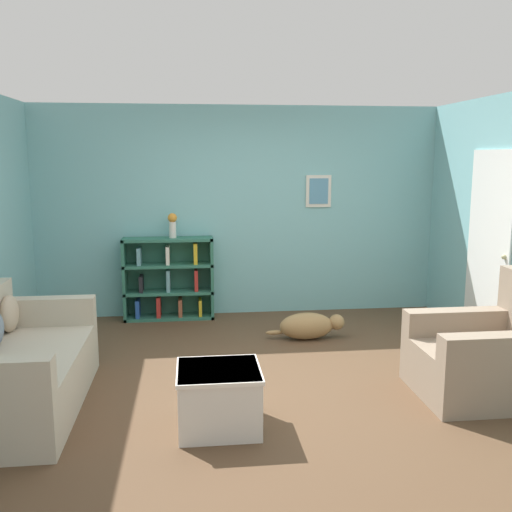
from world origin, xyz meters
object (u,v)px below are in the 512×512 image
object	(u,v)px
bookshelf	(169,279)
coffee_table	(219,397)
dog	(309,326)
vase	(172,224)
recliner_chair	(491,356)
couch	(12,369)

from	to	relation	value
bookshelf	coffee_table	bearing A→B (deg)	-81.23
coffee_table	dog	bearing A→B (deg)	61.09
vase	dog	bearing A→B (deg)	-33.90
bookshelf	dog	world-z (taller)	bookshelf
dog	vase	distance (m)	2.06
coffee_table	recliner_chair	bearing A→B (deg)	8.55
bookshelf	vase	size ratio (longest dim) A/B	3.65
couch	bookshelf	world-z (taller)	bookshelf
couch	recliner_chair	distance (m)	3.89
recliner_chair	vase	distance (m)	3.85
coffee_table	dog	xyz separation A→B (m)	(1.09, 1.97, -0.09)
recliner_chair	dog	distance (m)	2.03
couch	recliner_chair	size ratio (longest dim) A/B	1.67
recliner_chair	dog	size ratio (longest dim) A/B	1.24
couch	bookshelf	distance (m)	2.74
coffee_table	vase	bearing A→B (deg)	97.65
couch	recliner_chair	world-z (taller)	recliner_chair
couch	coffee_table	bearing A→B (deg)	-17.58
couch	vase	world-z (taller)	vase
vase	recliner_chair	bearing A→B (deg)	-44.30
recliner_chair	coffee_table	bearing A→B (deg)	-171.45
couch	recliner_chair	xyz separation A→B (m)	(3.89, -0.16, 0.01)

